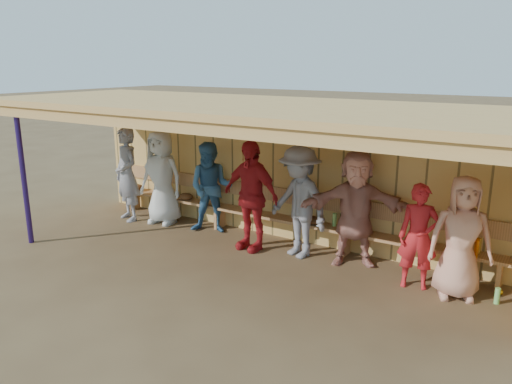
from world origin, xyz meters
TOP-DOWN VIEW (x-y plane):
  - ground at (0.00, 0.00)m, footprint 90.00×90.00m
  - player_a at (-3.14, 0.49)m, footprint 0.79×0.64m
  - player_b at (-2.43, 0.72)m, footprint 0.98×0.71m
  - player_c at (-1.29, 0.81)m, footprint 1.01×0.92m
  - player_d at (-0.19, 0.48)m, footprint 1.14×0.57m
  - player_e at (0.64, 0.63)m, footprint 1.33×1.02m
  - player_f at (1.53, 0.81)m, footprint 1.76×1.20m
  - player_g at (2.59, 0.50)m, footprint 0.62×0.49m
  - player_h at (3.14, 0.49)m, footprint 0.96×0.79m
  - dugout_structure at (0.39, 0.69)m, footprint 8.80×3.20m
  - bench at (0.00, 1.12)m, footprint 7.60×0.34m
  - dugout_equipment at (-0.68, 0.99)m, footprint 7.29×0.62m

SIDE VIEW (x-z plane):
  - ground at x=0.00m, z-range 0.00..0.00m
  - dugout_equipment at x=-0.68m, z-range 0.09..0.89m
  - bench at x=0.00m, z-range 0.06..0.99m
  - player_g at x=2.59m, z-range 0.00..1.49m
  - player_h at x=3.14m, z-range 0.00..1.68m
  - player_c at x=-1.29m, z-range 0.00..1.69m
  - player_f at x=1.53m, z-range 0.00..1.82m
  - player_e at x=0.64m, z-range 0.00..1.82m
  - player_b at x=-2.43m, z-range 0.00..1.83m
  - player_a at x=-3.14m, z-range 0.00..1.87m
  - player_d at x=-0.19m, z-range 0.00..1.87m
  - dugout_structure at x=0.39m, z-range 0.44..2.94m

